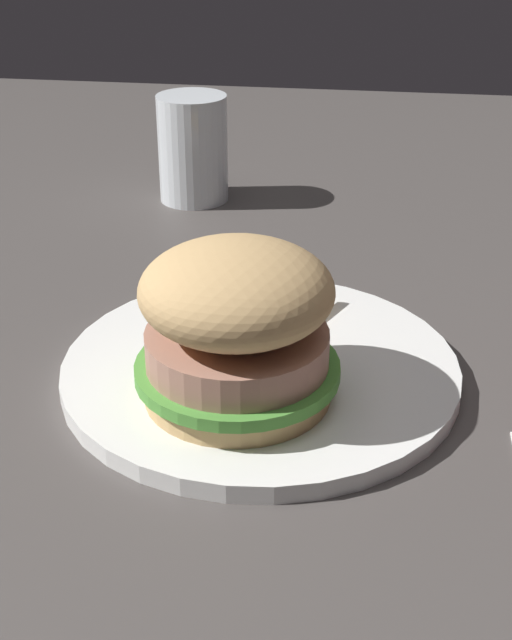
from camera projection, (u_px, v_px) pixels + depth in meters
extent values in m
plane|color=#47423F|center=(263.00, 368.00, 0.58)|extent=(1.60, 1.60, 0.00)
cylinder|color=white|center=(256.00, 368.00, 0.57)|extent=(0.26, 0.26, 0.01)
cylinder|color=tan|center=(238.00, 384.00, 0.53)|extent=(0.11, 0.11, 0.01)
cylinder|color=#4C9338|center=(237.00, 369.00, 0.52)|extent=(0.12, 0.12, 0.01)
cylinder|color=tan|center=(237.00, 347.00, 0.52)|extent=(0.11, 0.11, 0.02)
ellipsoid|color=tan|center=(236.00, 290.00, 0.50)|extent=(0.11, 0.11, 0.05)
cylinder|color=#E5B251|center=(296.00, 307.00, 0.63)|extent=(0.08, 0.02, 0.01)
cylinder|color=gold|center=(259.00, 302.00, 0.64)|extent=(0.06, 0.04, 0.01)
cylinder|color=gold|center=(296.00, 309.00, 0.63)|extent=(0.05, 0.02, 0.01)
cylinder|color=#E5B251|center=(268.00, 321.00, 0.61)|extent=(0.02, 0.06, 0.01)
cylinder|color=#E5B251|center=(267.00, 313.00, 0.62)|extent=(0.07, 0.04, 0.01)
cylinder|color=gold|center=(260.00, 313.00, 0.62)|extent=(0.05, 0.03, 0.01)
cylinder|color=gold|center=(300.00, 314.00, 0.62)|extent=(0.06, 0.02, 0.01)
cylinder|color=gold|center=(306.00, 310.00, 0.61)|extent=(0.07, 0.03, 0.01)
cylinder|color=#E5B251|center=(270.00, 308.00, 0.61)|extent=(0.05, 0.03, 0.01)
cylinder|color=silver|center=(193.00, 148.00, 0.85)|extent=(0.07, 0.07, 0.10)
cylinder|color=orange|center=(193.00, 162.00, 0.86)|extent=(0.06, 0.06, 0.08)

